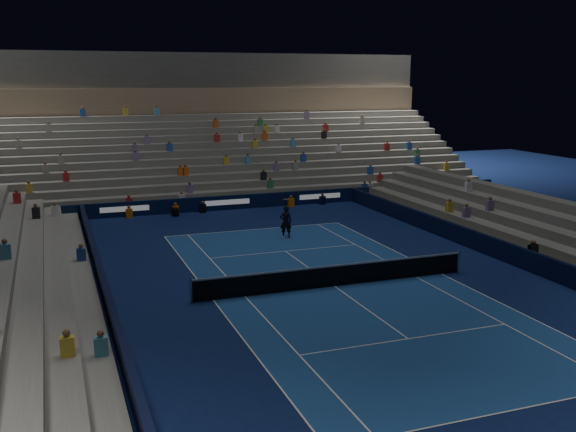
{
  "coord_description": "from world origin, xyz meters",
  "views": [
    {
      "loc": [
        -11.46,
        -25.48,
        9.01
      ],
      "look_at": [
        0.0,
        6.0,
        2.0
      ],
      "focal_mm": 41.12,
      "sensor_mm": 36.0,
      "label": 1
    }
  ],
  "objects": [
    {
      "name": "sponsor_barrier_east",
      "position": [
        9.7,
        0.0,
        0.5
      ],
      "size": [
        0.25,
        37.0,
        1.0
      ],
      "primitive_type": "cube",
      "color": "black",
      "rests_on": "ground"
    },
    {
      "name": "tennis_net",
      "position": [
        0.0,
        0.0,
        0.5
      ],
      "size": [
        12.9,
        0.1,
        1.1
      ],
      "color": "#B2B2B7",
      "rests_on": "ground"
    },
    {
      "name": "court_surface",
      "position": [
        0.0,
        0.0,
        0.01
      ],
      "size": [
        10.97,
        23.77,
        0.01
      ],
      "primitive_type": "cube",
      "color": "navy",
      "rests_on": "ground"
    },
    {
      "name": "grandstand_main",
      "position": [
        0.0,
        27.9,
        3.38
      ],
      "size": [
        44.0,
        15.2,
        11.2
      ],
      "color": "slate",
      "rests_on": "ground"
    },
    {
      "name": "ground",
      "position": [
        0.0,
        0.0,
        0.0
      ],
      "size": [
        90.0,
        90.0,
        0.0
      ],
      "primitive_type": "plane",
      "color": "#0C1948",
      "rests_on": "ground"
    },
    {
      "name": "sponsor_barrier_far",
      "position": [
        0.0,
        18.5,
        0.5
      ],
      "size": [
        44.0,
        0.25,
        1.0
      ],
      "primitive_type": "cube",
      "color": "black",
      "rests_on": "ground"
    },
    {
      "name": "sponsor_barrier_west",
      "position": [
        -9.7,
        0.0,
        0.5
      ],
      "size": [
        0.25,
        37.0,
        1.0
      ],
      "primitive_type": "cube",
      "color": "black",
      "rests_on": "ground"
    },
    {
      "name": "tennis_player",
      "position": [
        1.05,
        9.24,
        0.94
      ],
      "size": [
        0.75,
        0.56,
        1.88
      ],
      "primitive_type": "imported",
      "rotation": [
        0.0,
        0.0,
        2.97
      ],
      "color": "black",
      "rests_on": "ground"
    },
    {
      "name": "grandstand_east",
      "position": [
        13.17,
        0.0,
        0.92
      ],
      "size": [
        5.0,
        37.0,
        2.5
      ],
      "color": "slate",
      "rests_on": "ground"
    },
    {
      "name": "broadcast_camera",
      "position": [
        -3.81,
        17.54,
        0.27
      ],
      "size": [
        0.45,
        0.86,
        0.52
      ],
      "color": "black",
      "rests_on": "ground"
    },
    {
      "name": "grandstand_west",
      "position": [
        -13.17,
        0.0,
        0.92
      ],
      "size": [
        5.0,
        37.0,
        2.5
      ],
      "color": "slate",
      "rests_on": "ground"
    }
  ]
}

